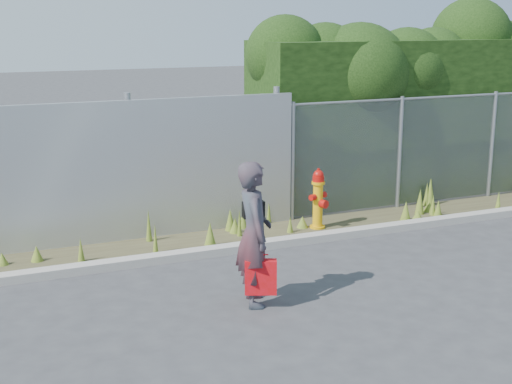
{
  "coord_description": "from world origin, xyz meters",
  "views": [
    {
      "loc": [
        -4.14,
        -7.64,
        3.43
      ],
      "look_at": [
        -0.3,
        1.4,
        1.0
      ],
      "focal_mm": 50.0,
      "sensor_mm": 36.0,
      "label": 1
    }
  ],
  "objects": [
    {
      "name": "corrugated_fence",
      "position": [
        -3.25,
        3.01,
        1.1
      ],
      "size": [
        8.5,
        0.21,
        2.3
      ],
      "color": "#A9ACB0",
      "rests_on": "ground"
    },
    {
      "name": "black_shoulder_bag",
      "position": [
        -0.92,
        0.03,
        1.15
      ],
      "size": [
        0.26,
        0.11,
        0.2
      ],
      "rotation": [
        0.0,
        0.0,
        -0.07
      ],
      "color": "black"
    },
    {
      "name": "hedge",
      "position": [
        4.45,
        4.03,
        2.01
      ],
      "size": [
        7.46,
        2.19,
        3.8
      ],
      "color": "black",
      "rests_on": "ground"
    },
    {
      "name": "chainlink_fence",
      "position": [
        4.25,
        3.0,
        1.03
      ],
      "size": [
        6.5,
        0.07,
        2.05
      ],
      "color": "gray",
      "rests_on": "ground"
    },
    {
      "name": "woman",
      "position": [
        -0.96,
        -0.1,
        0.89
      ],
      "size": [
        0.55,
        0.72,
        1.78
      ],
      "primitive_type": "imported",
      "rotation": [
        0.0,
        0.0,
        1.35
      ],
      "color": "#0D4B58",
      "rests_on": "ground"
    },
    {
      "name": "red_tote_bag",
      "position": [
        -0.95,
        -0.28,
        0.4
      ],
      "size": [
        0.38,
        0.14,
        0.5
      ],
      "rotation": [
        0.0,
        0.0,
        -0.4
      ],
      "color": "#B80C0A"
    },
    {
      "name": "fire_hydrant",
      "position": [
        1.22,
        2.37,
        0.5
      ],
      "size": [
        0.34,
        0.31,
        1.02
      ],
      "rotation": [
        0.0,
        0.0,
        0.35
      ],
      "color": "#E9A70C",
      "rests_on": "ground"
    },
    {
      "name": "ground",
      "position": [
        0.0,
        0.0,
        0.0
      ],
      "size": [
        80.0,
        80.0,
        0.0
      ],
      "primitive_type": "plane",
      "color": "#363639",
      "rests_on": "ground"
    },
    {
      "name": "weed_strip",
      "position": [
        0.31,
        2.43,
        0.13
      ],
      "size": [
        16.0,
        1.33,
        0.53
      ],
      "color": "#423C26",
      "rests_on": "ground"
    },
    {
      "name": "curb",
      "position": [
        0.0,
        1.8,
        0.06
      ],
      "size": [
        16.0,
        0.22,
        0.12
      ],
      "primitive_type": "cube",
      "color": "#9E978F",
      "rests_on": "ground"
    }
  ]
}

